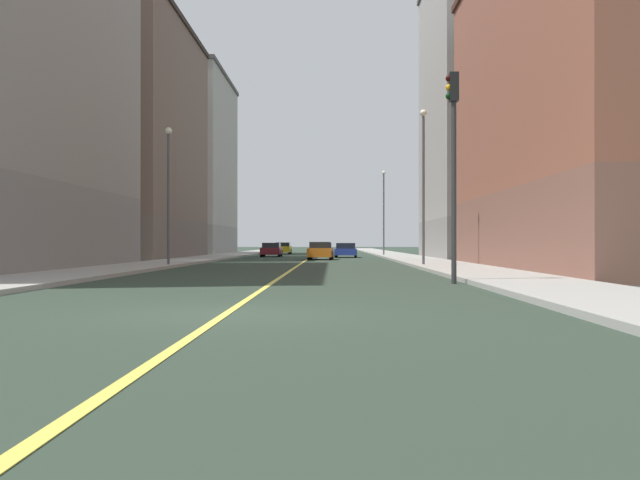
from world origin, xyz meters
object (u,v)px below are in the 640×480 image
at_px(car_yellow, 283,248).
at_px(car_maroon, 271,250).
at_px(building_left_mid, 498,113).
at_px(car_blue, 346,250).
at_px(building_left_near, 613,95).
at_px(building_right_midblock, 118,140).
at_px(traffic_light_left_near, 453,149).
at_px(building_right_distant, 178,165).
at_px(street_lamp_left_far, 384,204).
at_px(car_orange, 321,251).
at_px(street_lamp_right_near, 168,181).
at_px(street_lamp_left_near, 423,172).

bearing_deg(car_yellow, car_maroon, -89.98).
bearing_deg(building_left_mid, car_blue, 157.14).
height_order(building_left_near, building_left_mid, building_left_mid).
bearing_deg(car_maroon, building_left_mid, -23.06).
height_order(building_right_midblock, car_maroon, building_right_midblock).
xyz_separation_m(building_right_midblock, traffic_light_left_near, (20.84, -34.75, -5.24)).
height_order(building_right_distant, traffic_light_left_near, building_right_distant).
bearing_deg(traffic_light_left_near, building_left_near, 51.05).
distance_m(street_lamp_left_far, car_orange, 14.94).
bearing_deg(street_lamp_right_near, traffic_light_left_near, -51.02).
bearing_deg(building_left_mid, car_maroon, 156.94).
distance_m(building_right_distant, traffic_light_left_near, 61.30).
distance_m(building_left_near, street_lamp_left_near, 9.84).
relative_size(street_lamp_left_far, car_maroon, 1.91).
xyz_separation_m(building_left_mid, car_orange, (-14.11, -3.20, -11.00)).
bearing_deg(street_lamp_left_far, street_lamp_left_near, -90.00).
relative_size(building_right_midblock, car_orange, 5.05).
bearing_deg(traffic_light_left_near, building_right_midblock, 120.96).
relative_size(traffic_light_left_near, car_blue, 1.46).
bearing_deg(car_maroon, street_lamp_right_near, -96.33).
xyz_separation_m(street_lamp_right_near, car_blue, (9.81, 25.00, -3.91)).
bearing_deg(traffic_light_left_near, building_left_mid, 75.04).
xyz_separation_m(building_right_midblock, building_right_distant, (-0.00, 22.62, 0.40)).
height_order(building_left_mid, building_right_distant, building_left_mid).
xyz_separation_m(car_orange, car_yellow, (-4.66, 26.82, -0.00)).
bearing_deg(street_lamp_right_near, car_yellow, 85.94).
distance_m(street_lamp_right_near, car_orange, 18.84).
distance_m(street_lamp_left_near, street_lamp_left_far, 29.64).
bearing_deg(building_right_distant, car_maroon, -50.78).
distance_m(building_left_near, building_right_midblock, 38.09).
relative_size(building_right_distant, car_yellow, 4.43).
bearing_deg(street_lamp_left_near, car_maroon, 110.51).
xyz_separation_m(traffic_light_left_near, car_blue, (-2.62, 40.36, -3.63)).
bearing_deg(street_lamp_left_far, car_blue, -126.65).
distance_m(car_maroon, car_blue, 7.32).
bearing_deg(building_left_mid, street_lamp_left_near, -113.15).
relative_size(building_left_near, street_lamp_left_near, 3.11).
xyz_separation_m(car_blue, car_orange, (-2.06, -8.28, 0.03)).
bearing_deg(car_orange, car_blue, 75.99).
relative_size(car_orange, car_yellow, 0.94).
bearing_deg(building_left_mid, building_right_midblock, -178.99).
bearing_deg(building_right_midblock, car_orange, -9.36).
height_order(building_right_midblock, car_yellow, building_right_midblock).
bearing_deg(car_blue, street_lamp_left_far, 53.35).
relative_size(building_left_mid, street_lamp_left_near, 2.85).
distance_m(street_lamp_left_near, car_yellow, 44.74).
bearing_deg(car_blue, car_maroon, 156.58).
bearing_deg(car_orange, building_right_distant, 122.58).
bearing_deg(car_maroon, traffic_light_left_near, -77.83).
bearing_deg(street_lamp_left_far, building_right_distant, 150.97).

